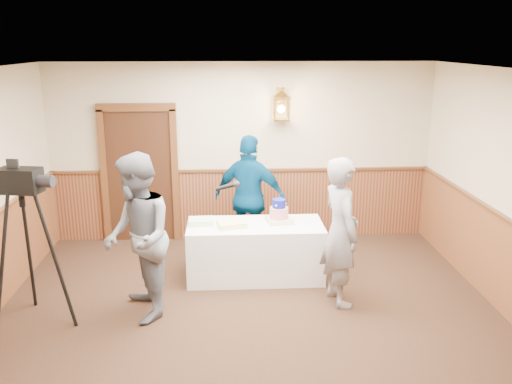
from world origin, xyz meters
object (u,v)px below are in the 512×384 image
sheet_cake_green (201,221)px  baker (340,232)px  display_table (255,251)px  assistant_p (250,198)px  interviewer (138,238)px  tv_camera_rig (29,257)px  tiered_cake (279,213)px  sheet_cake_yellow (231,224)px

sheet_cake_green → baker: 1.89m
display_table → assistant_p: assistant_p is taller
interviewer → assistant_p: 2.17m
baker → tv_camera_rig: size_ratio=1.00×
display_table → tiered_cake: size_ratio=5.08×
assistant_p → tv_camera_rig: bearing=56.9°
baker → tv_camera_rig: (-3.52, -0.35, -0.10)m
sheet_cake_yellow → assistant_p: bearing=70.4°
baker → assistant_p: 1.79m
sheet_cake_yellow → sheet_cake_green: size_ratio=1.10×
sheet_cake_green → assistant_p: (0.68, 0.65, 0.13)m
interviewer → tv_camera_rig: (-1.17, -0.12, -0.15)m
assistant_p → sheet_cake_green: bearing=64.3°
interviewer → baker: bearing=79.2°
display_table → interviewer: 1.81m
tiered_cake → baker: size_ratio=0.20×
display_table → sheet_cake_green: sheet_cake_green is taller
assistant_p → tv_camera_rig: 3.11m
display_table → interviewer: interviewer is taller
interviewer → sheet_cake_green: bearing=131.9°
interviewer → tv_camera_rig: 1.19m
sheet_cake_yellow → assistant_p: size_ratio=0.19×
tiered_cake → baker: baker is taller
sheet_cake_yellow → tv_camera_rig: bearing=-154.8°
sheet_cake_green → tv_camera_rig: (-1.83, -1.18, 0.02)m
tiered_cake → tv_camera_rig: size_ratio=0.20×
baker → assistant_p: (-1.01, 1.48, 0.01)m
sheet_cake_green → interviewer: size_ratio=0.17×
assistant_p → baker: bearing=145.2°
sheet_cake_yellow → sheet_cake_green: sheet_cake_green is taller
interviewer → tiered_cake: bearing=106.3°
display_table → interviewer: (-1.38, -1.02, 0.59)m
tiered_cake → sheet_cake_yellow: size_ratio=1.00×
sheet_cake_green → baker: baker is taller
tiered_cake → interviewer: bearing=-147.3°
tiered_cake → interviewer: 2.02m
tv_camera_rig → sheet_cake_yellow: bearing=35.6°
sheet_cake_green → tiered_cake: bearing=1.4°
interviewer → sheet_cake_yellow: bearing=114.9°
display_table → sheet_cake_yellow: 0.53m
display_table → tv_camera_rig: size_ratio=1.00×
tiered_cake → tv_camera_rig: (-2.87, -1.21, -0.06)m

